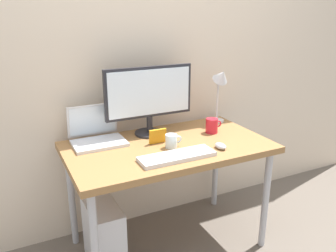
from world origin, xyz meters
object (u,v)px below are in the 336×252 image
keyboard (177,156)px  computer_tower (104,236)px  laptop (96,133)px  glass_cup (172,141)px  mouse (221,146)px  photo_frame (158,136)px  desk_lamp (221,84)px  desk (168,154)px  coffee_mug (212,126)px  monitor (149,96)px

keyboard → computer_tower: (-0.40, 0.20, -0.53)m
laptop → keyboard: laptop is taller
keyboard → glass_cup: size_ratio=4.14×
mouse → photo_frame: 0.39m
desk_lamp → mouse: desk_lamp is taller
desk → coffee_mug: 0.38m
coffee_mug → laptop: bearing=167.0°
monitor → desk_lamp: monitor is taller
mouse → desk: bearing=141.6°
mouse → computer_tower: size_ratio=0.21×
desk → desk_lamp: (0.52, 0.22, 0.36)m
desk_lamp → computer_tower: size_ratio=0.98×
photo_frame → computer_tower: photo_frame is taller
desk_lamp → desk: bearing=-157.2°
laptop → photo_frame: laptop is taller
desk_lamp → laptop: bearing=179.1°
desk → keyboard: size_ratio=2.83×
desk → coffee_mug: coffee_mug is taller
monitor → coffee_mug: 0.47m
mouse → photo_frame: size_ratio=0.82×
desk → laptop: (-0.38, 0.24, 0.13)m
desk_lamp → coffee_mug: bearing=-136.1°
desk_lamp → keyboard: 0.77m
desk → monitor: size_ratio=2.10×
photo_frame → computer_tower: 0.69m
computer_tower → glass_cup: bearing=-5.8°
monitor → desk_lamp: size_ratio=1.44×
desk → coffee_mug: size_ratio=10.67×
photo_frame → monitor: bearing=82.7°
desk_lamp → computer_tower: 1.28m
monitor → mouse: monitor is taller
monitor → coffee_mug: (0.39, -0.16, -0.21)m
desk → glass_cup: glass_cup is taller
mouse → keyboard: bearing=-177.7°
monitor → keyboard: 0.50m
monitor → keyboard: size_ratio=1.35×
glass_cup → computer_tower: (-0.44, 0.04, -0.56)m
mouse → photo_frame: photo_frame is taller
monitor → mouse: 0.56m
laptop → coffee_mug: laptop is taller
photo_frame → computer_tower: size_ratio=0.26×
desk → keyboard: keyboard is taller
computer_tower → desk: bearing=1.4°
desk → mouse: size_ratio=13.86×
monitor → photo_frame: 0.28m
desk_lamp → glass_cup: bearing=-152.4°
desk → photo_frame: (-0.05, 0.04, 0.12)m
keyboard → glass_cup: bearing=74.4°
monitor → photo_frame: size_ratio=5.41×
coffee_mug → computer_tower: 0.99m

